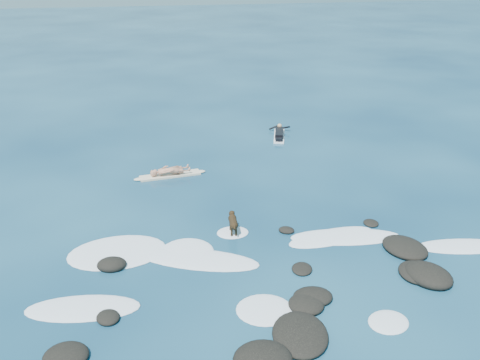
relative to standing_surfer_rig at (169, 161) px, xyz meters
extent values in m
plane|color=#0A2642|center=(3.21, -6.97, -0.70)|extent=(160.00, 160.00, 0.00)
ellipsoid|color=black|center=(2.52, -10.96, -0.61)|extent=(1.76, 2.07, 0.36)
ellipsoid|color=black|center=(7.07, -7.52, -0.60)|extent=(1.71, 1.93, 0.39)
ellipsoid|color=black|center=(3.32, -9.49, -0.62)|extent=(1.16, 0.96, 0.32)
ellipsoid|color=black|center=(-3.19, -10.68, -0.62)|extent=(1.18, 1.13, 0.34)
ellipsoid|color=black|center=(-2.26, -9.34, -0.64)|extent=(0.82, 0.86, 0.24)
ellipsoid|color=black|center=(3.62, -5.62, -0.65)|extent=(0.70, 0.67, 0.21)
ellipsoid|color=black|center=(3.55, -9.57, -0.66)|extent=(0.65, 0.57, 0.17)
ellipsoid|color=black|center=(3.45, -8.03, -0.66)|extent=(0.84, 0.92, 0.17)
ellipsoid|color=black|center=(-2.24, -6.80, -0.60)|extent=(0.99, 0.84, 0.40)
ellipsoid|color=black|center=(6.77, -8.91, -0.63)|extent=(1.32, 1.48, 0.30)
ellipsoid|color=black|center=(6.72, -5.65, -0.66)|extent=(0.61, 0.67, 0.15)
ellipsoid|color=black|center=(3.04, -9.79, -0.62)|extent=(1.07, 1.07, 0.32)
ellipsoid|color=black|center=(1.39, -11.67, -0.59)|extent=(1.44, 1.30, 0.46)
ellipsoid|color=black|center=(7.00, -9.16, -0.58)|extent=(1.71, 1.87, 0.49)
ellipsoid|color=white|center=(0.42, -6.86, -0.69)|extent=(4.11, 2.60, 0.12)
ellipsoid|color=white|center=(9.08, -7.68, -0.69)|extent=(3.29, 1.44, 0.12)
ellipsoid|color=white|center=(1.89, -9.73, -0.69)|extent=(1.82, 1.71, 0.12)
ellipsoid|color=white|center=(-2.10, -5.94, -0.69)|extent=(3.29, 2.36, 0.12)
ellipsoid|color=white|center=(-2.96, -8.75, -0.69)|extent=(3.25, 1.57, 0.12)
ellipsoid|color=white|center=(4.96, -10.84, -0.69)|extent=(1.42, 1.34, 0.12)
ellipsoid|color=white|center=(0.10, -6.35, -0.69)|extent=(2.15, 2.17, 0.12)
ellipsoid|color=white|center=(5.01, -6.30, -0.69)|extent=(3.32, 1.63, 0.12)
ellipsoid|color=white|center=(5.49, -6.37, -0.69)|extent=(3.90, 1.68, 0.12)
ellipsoid|color=white|center=(1.78, -5.37, -0.69)|extent=(1.10, 0.90, 0.12)
cube|color=beige|center=(0.00, 0.00, -0.65)|extent=(2.64, 0.87, 0.09)
ellipsoid|color=beige|center=(1.29, 0.17, -0.65)|extent=(0.55, 0.36, 0.09)
ellipsoid|color=beige|center=(-1.29, -0.17, -0.65)|extent=(0.55, 0.36, 0.09)
imported|color=tan|center=(0.00, 0.00, 0.23)|extent=(0.48, 0.66, 1.69)
cube|color=white|center=(5.90, 4.18, -0.65)|extent=(1.11, 2.34, 0.08)
ellipsoid|color=white|center=(6.21, 5.27, -0.65)|extent=(0.40, 0.55, 0.09)
cube|color=black|center=(5.90, 4.18, -0.49)|extent=(0.77, 1.46, 0.23)
sphere|color=tan|center=(6.12, 4.95, -0.37)|extent=(0.29, 0.29, 0.24)
cylinder|color=black|center=(5.88, 5.18, -0.50)|extent=(0.58, 0.17, 0.26)
cylinder|color=black|center=(6.44, 5.03, -0.50)|extent=(0.51, 0.43, 0.26)
cube|color=black|center=(5.70, 3.43, -0.53)|extent=(0.49, 0.64, 0.15)
cylinder|color=black|center=(1.78, -5.47, -0.22)|extent=(0.31, 0.59, 0.28)
sphere|color=black|center=(1.80, -5.21, -0.22)|extent=(0.31, 0.31, 0.29)
sphere|color=black|center=(1.76, -5.73, -0.22)|extent=(0.28, 0.28, 0.26)
sphere|color=black|center=(1.81, -5.05, -0.12)|extent=(0.22, 0.22, 0.21)
cone|color=black|center=(1.82, -4.92, -0.13)|extent=(0.12, 0.13, 0.11)
cone|color=black|center=(1.75, -5.05, -0.03)|extent=(0.10, 0.07, 0.10)
cone|color=black|center=(1.86, -5.06, -0.03)|extent=(0.10, 0.07, 0.10)
cylinder|color=black|center=(1.72, -5.27, -0.51)|extent=(0.07, 0.07, 0.37)
cylinder|color=black|center=(1.87, -5.28, -0.51)|extent=(0.07, 0.07, 0.37)
cylinder|color=black|center=(1.69, -5.66, -0.51)|extent=(0.07, 0.07, 0.37)
cylinder|color=black|center=(1.84, -5.67, -0.51)|extent=(0.07, 0.07, 0.37)
cylinder|color=black|center=(1.76, -5.85, -0.17)|extent=(0.07, 0.27, 0.16)
camera|label=1|loc=(-0.96, -21.24, 8.33)|focal=40.00mm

